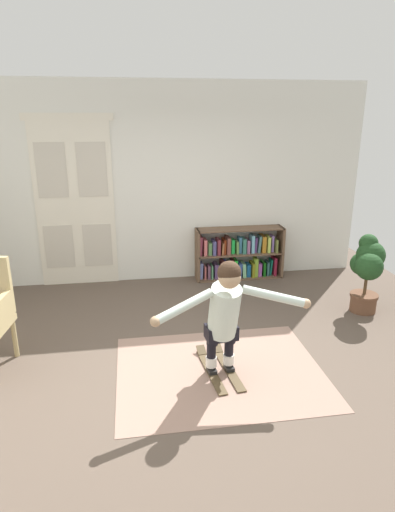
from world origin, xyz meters
TOP-DOWN VIEW (x-y plane):
  - ground_plane at (0.00, 0.00)m, footprint 7.20×7.20m
  - back_wall at (0.00, 2.60)m, footprint 6.00×0.10m
  - double_door at (-1.29, 2.54)m, footprint 1.22×0.05m
  - rug at (0.29, -0.11)m, footprint 2.02×1.60m
  - bookshelf at (1.09, 2.39)m, footprint 1.35×0.30m
  - potted_plant at (2.40, 0.96)m, footprint 0.44×0.55m
  - skis_pair at (0.29, -0.08)m, footprint 0.35×0.84m
  - person_skier at (0.30, -0.23)m, footprint 1.46×0.60m

SIDE VIEW (x-z plane):
  - ground_plane at x=0.00m, z-range 0.00..0.00m
  - rug at x=0.29m, z-range 0.00..0.01m
  - skis_pair at x=0.29m, z-range -0.01..0.06m
  - bookshelf at x=1.09m, z-range -0.04..0.75m
  - potted_plant at x=2.40m, z-range 0.09..1.09m
  - person_skier at x=0.30m, z-range 0.15..1.29m
  - double_door at x=-1.29m, z-range 0.01..2.46m
  - back_wall at x=0.00m, z-range 0.00..2.90m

